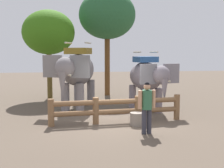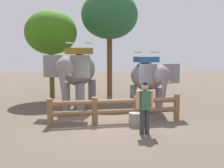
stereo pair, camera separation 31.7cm
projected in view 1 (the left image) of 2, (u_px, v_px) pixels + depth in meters
The scene contains 8 objects.
ground_plane at pixel (118, 124), 11.42m from camera, with size 60.00×60.00×0.00m, color brown.
log_fence at pixel (117, 108), 11.51m from camera, with size 5.37×0.67×1.05m.
elephant_near_left at pixel (77, 72), 14.27m from camera, with size 2.79×3.93×3.30m.
elephant_center at pixel (147, 78), 13.73m from camera, with size 2.06×3.39×2.84m.
tourist_woman_in_black at pixel (147, 104), 9.90m from camera, with size 0.63×0.40×1.79m.
tree_far_left at pixel (107, 16), 18.43m from camera, with size 3.61×3.61×6.70m.
tree_back_center at pixel (49, 33), 17.26m from camera, with size 3.11×3.11×5.31m.
feed_bucket at pixel (137, 119), 11.12m from camera, with size 0.51×0.51×0.50m.
Camera 1 is at (-1.76, -11.04, 2.81)m, focal length 46.45 mm.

